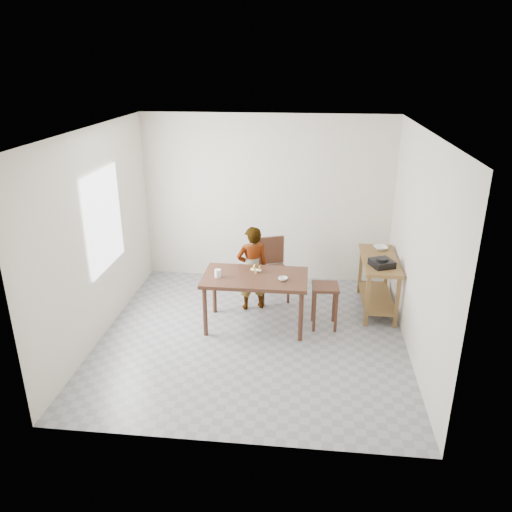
# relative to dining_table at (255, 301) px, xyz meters

# --- Properties ---
(floor) EXTENTS (4.00, 4.00, 0.04)m
(floor) POSITION_rel_dining_table_xyz_m (0.00, -0.30, -0.40)
(floor) COLOR gray
(floor) RESTS_ON ground
(ceiling) EXTENTS (4.00, 4.00, 0.04)m
(ceiling) POSITION_rel_dining_table_xyz_m (0.00, -0.30, 2.35)
(ceiling) COLOR white
(ceiling) RESTS_ON wall_back
(wall_back) EXTENTS (4.00, 0.04, 2.70)m
(wall_back) POSITION_rel_dining_table_xyz_m (0.00, 1.72, 0.98)
(wall_back) COLOR beige
(wall_back) RESTS_ON ground
(wall_front) EXTENTS (4.00, 0.04, 2.70)m
(wall_front) POSITION_rel_dining_table_xyz_m (0.00, -2.32, 0.98)
(wall_front) COLOR beige
(wall_front) RESTS_ON ground
(wall_left) EXTENTS (0.04, 4.00, 2.70)m
(wall_left) POSITION_rel_dining_table_xyz_m (-2.02, -0.30, 0.98)
(wall_left) COLOR beige
(wall_left) RESTS_ON ground
(wall_right) EXTENTS (0.04, 4.00, 2.70)m
(wall_right) POSITION_rel_dining_table_xyz_m (2.02, -0.30, 0.98)
(wall_right) COLOR beige
(wall_right) RESTS_ON ground
(window_pane) EXTENTS (0.02, 1.10, 1.30)m
(window_pane) POSITION_rel_dining_table_xyz_m (-1.97, -0.10, 1.12)
(window_pane) COLOR white
(window_pane) RESTS_ON wall_left
(dining_table) EXTENTS (1.40, 0.80, 0.75)m
(dining_table) POSITION_rel_dining_table_xyz_m (0.00, 0.00, 0.00)
(dining_table) COLOR #402317
(dining_table) RESTS_ON floor
(prep_counter) EXTENTS (0.50, 1.20, 0.80)m
(prep_counter) POSITION_rel_dining_table_xyz_m (1.72, 0.70, 0.03)
(prep_counter) COLOR brown
(prep_counter) RESTS_ON floor
(child) EXTENTS (0.54, 0.46, 1.27)m
(child) POSITION_rel_dining_table_xyz_m (-0.10, 0.53, 0.26)
(child) COLOR white
(child) RESTS_ON floor
(dining_chair) EXTENTS (0.58, 0.58, 0.94)m
(dining_chair) POSITION_rel_dining_table_xyz_m (0.17, 0.86, 0.10)
(dining_chair) COLOR #402317
(dining_chair) RESTS_ON floor
(stool) EXTENTS (0.37, 0.37, 0.62)m
(stool) POSITION_rel_dining_table_xyz_m (0.94, 0.09, -0.07)
(stool) COLOR #402317
(stool) RESTS_ON floor
(glass_tumbler) EXTENTS (0.09, 0.09, 0.11)m
(glass_tumbler) POSITION_rel_dining_table_xyz_m (-0.49, -0.08, 0.43)
(glass_tumbler) COLOR white
(glass_tumbler) RESTS_ON dining_table
(small_bowl) EXTENTS (0.14, 0.14, 0.04)m
(small_bowl) POSITION_rel_dining_table_xyz_m (0.38, -0.09, 0.39)
(small_bowl) COLOR white
(small_bowl) RESTS_ON dining_table
(banana) EXTENTS (0.21, 0.18, 0.06)m
(banana) POSITION_rel_dining_table_xyz_m (-0.00, 0.15, 0.41)
(banana) COLOR #FDD253
(banana) RESTS_ON dining_table
(serving_bowl) EXTENTS (0.25, 0.25, 0.05)m
(serving_bowl) POSITION_rel_dining_table_xyz_m (1.77, 1.07, 0.45)
(serving_bowl) COLOR white
(serving_bowl) RESTS_ON prep_counter
(gas_burner) EXTENTS (0.37, 0.37, 0.09)m
(gas_burner) POSITION_rel_dining_table_xyz_m (1.71, 0.41, 0.47)
(gas_burner) COLOR black
(gas_burner) RESTS_ON prep_counter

